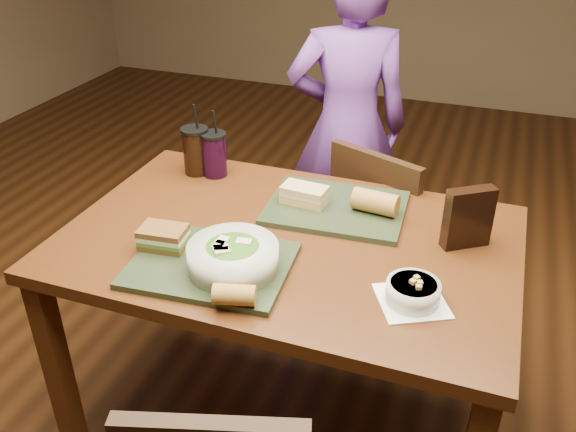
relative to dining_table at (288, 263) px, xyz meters
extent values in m
plane|color=#381C0B|center=(0.00, 0.00, -0.66)|extent=(6.00, 6.00, 0.00)
cube|color=#48230E|center=(-0.60, -0.38, -0.30)|extent=(0.06, 0.06, 0.71)
cube|color=#48230E|center=(-0.60, 0.38, -0.30)|extent=(0.06, 0.06, 0.71)
cube|color=#48230E|center=(0.60, 0.38, -0.30)|extent=(0.06, 0.06, 0.71)
cube|color=#48230E|center=(0.00, 0.00, 0.07)|extent=(1.30, 0.85, 0.04)
cube|color=black|center=(0.15, 0.63, -0.27)|extent=(0.48, 0.48, 0.03)
cube|color=black|center=(0.15, 0.46, -0.04)|extent=(0.35, 0.17, 0.43)
cube|color=black|center=(-0.01, 0.47, -0.47)|extent=(0.03, 0.03, 0.37)
cube|color=black|center=(0.31, 0.47, -0.47)|extent=(0.03, 0.03, 0.37)
cube|color=black|center=(-0.01, 0.78, -0.47)|extent=(0.03, 0.03, 0.37)
cube|color=black|center=(0.31, 0.78, -0.47)|extent=(0.03, 0.03, 0.37)
imported|color=#6A3593|center=(-0.08, 0.97, 0.05)|extent=(0.60, 0.49, 1.43)
cube|color=#242C19|center=(-0.14, -0.22, 0.10)|extent=(0.44, 0.35, 0.02)
cube|color=#242C19|center=(0.09, 0.20, 0.10)|extent=(0.44, 0.34, 0.02)
cylinder|color=silver|center=(-0.07, -0.22, 0.14)|extent=(0.24, 0.24, 0.07)
ellipsoid|color=#427219|center=(-0.07, -0.22, 0.16)|extent=(0.19, 0.19, 0.06)
cube|color=beige|center=(-0.09, -0.25, 0.18)|extent=(0.05, 0.04, 0.01)
cube|color=beige|center=(-0.05, -0.20, 0.18)|extent=(0.04, 0.03, 0.01)
cube|color=beige|center=(-0.08, -0.26, 0.18)|extent=(0.05, 0.05, 0.01)
cube|color=beige|center=(-0.10, -0.24, 0.18)|extent=(0.03, 0.04, 0.01)
cube|color=beige|center=(-0.10, -0.22, 0.18)|extent=(0.03, 0.04, 0.01)
cube|color=white|center=(0.39, -0.18, 0.09)|extent=(0.22, 0.22, 0.00)
cylinder|color=silver|center=(0.39, -0.18, 0.12)|extent=(0.13, 0.13, 0.05)
cylinder|color=black|center=(0.39, -0.18, 0.14)|extent=(0.11, 0.11, 0.01)
cube|color=#B28947|center=(0.39, -0.16, 0.15)|extent=(0.02, 0.02, 0.01)
cube|color=#B28947|center=(0.41, -0.20, 0.15)|extent=(0.02, 0.02, 0.01)
cube|color=#B28947|center=(0.39, -0.18, 0.15)|extent=(0.02, 0.02, 0.01)
cube|color=#B28947|center=(0.40, -0.18, 0.15)|extent=(0.02, 0.02, 0.01)
cube|color=#593819|center=(-0.30, -0.19, 0.12)|extent=(0.13, 0.10, 0.02)
cube|color=#3F721E|center=(-0.30, -0.19, 0.13)|extent=(0.13, 0.10, 0.01)
cube|color=beige|center=(-0.30, -0.19, 0.14)|extent=(0.13, 0.10, 0.01)
cube|color=#593819|center=(-0.30, -0.19, 0.16)|extent=(0.13, 0.10, 0.02)
cube|color=tan|center=(-0.01, 0.18, 0.12)|extent=(0.15, 0.09, 0.02)
cube|color=orange|center=(-0.01, 0.18, 0.13)|extent=(0.15, 0.09, 0.01)
cube|color=beige|center=(-0.01, 0.18, 0.14)|extent=(0.15, 0.09, 0.01)
cube|color=tan|center=(-0.01, 0.18, 0.15)|extent=(0.15, 0.09, 0.02)
cylinder|color=#AD7533|center=(-0.01, -0.36, 0.13)|extent=(0.11, 0.08, 0.05)
cylinder|color=#AD7533|center=(0.21, 0.20, 0.14)|extent=(0.14, 0.08, 0.07)
cylinder|color=black|center=(-0.45, 0.29, 0.17)|extent=(0.09, 0.09, 0.15)
cylinder|color=black|center=(-0.45, 0.29, 0.25)|extent=(0.09, 0.09, 0.01)
cylinder|color=black|center=(-0.44, 0.29, 0.30)|extent=(0.01, 0.03, 0.10)
cylinder|color=black|center=(-0.38, 0.30, 0.16)|extent=(0.08, 0.08, 0.15)
cylinder|color=black|center=(-0.38, 0.30, 0.24)|extent=(0.09, 0.09, 0.01)
cylinder|color=black|center=(-0.37, 0.30, 0.28)|extent=(0.01, 0.02, 0.09)
cube|color=black|center=(0.48, 0.13, 0.18)|extent=(0.14, 0.11, 0.18)
camera|label=1|loc=(0.51, -1.41, 1.03)|focal=38.00mm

